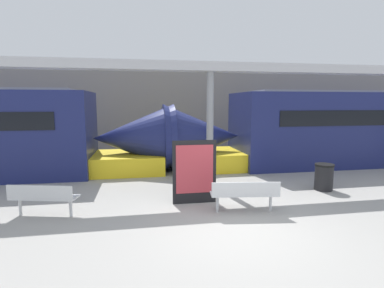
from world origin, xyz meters
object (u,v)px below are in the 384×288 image
(bench_far, at_px, (43,196))
(support_column_near, at_px, (210,129))
(train_left, at_px, (364,129))
(poster_board, at_px, (194,172))
(trash_bin, at_px, (324,177))
(bench_near, at_px, (245,193))

(bench_far, relative_size, support_column_near, 0.44)
(bench_far, distance_m, support_column_near, 5.17)
(train_left, xyz_separation_m, poster_board, (-8.59, -4.26, -0.65))
(trash_bin, bearing_deg, bench_near, -155.07)
(trash_bin, bearing_deg, bench_far, -173.72)
(train_left, xyz_separation_m, bench_near, (-7.50, -5.18, -1.00))
(train_left, xyz_separation_m, trash_bin, (-4.42, -3.75, -1.10))
(train_left, bearing_deg, poster_board, -153.61)
(trash_bin, bearing_deg, support_column_near, 159.50)
(bench_near, bearing_deg, trash_bin, 32.35)
(bench_far, xyz_separation_m, poster_board, (3.69, 0.35, 0.36))
(bench_near, height_order, support_column_near, support_column_near)
(bench_near, distance_m, support_column_near, 3.00)
(train_left, distance_m, poster_board, 9.61)
(bench_near, bearing_deg, support_column_near, 102.67)
(bench_near, height_order, poster_board, poster_board)
(support_column_near, bearing_deg, bench_far, -155.03)
(poster_board, relative_size, support_column_near, 0.47)
(bench_far, distance_m, trash_bin, 7.91)
(poster_board, bearing_deg, train_left, 26.39)
(train_left, bearing_deg, bench_far, -159.41)
(bench_near, distance_m, bench_far, 4.81)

